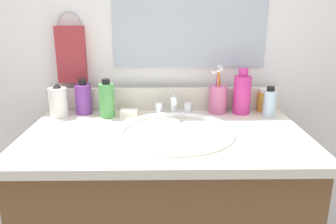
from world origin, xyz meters
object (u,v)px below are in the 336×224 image
bottle_toner_green (107,100)px  bottle_cream_purple (84,99)px  bottle_oil_amber (262,101)px  faucet (173,108)px  bottle_soap_pink (242,94)px  hand_towel (71,55)px  soap_bar (129,113)px  cup_pink (218,98)px  bottle_lotion_white (58,102)px  bottle_gel_clear (270,103)px

bottle_toner_green → bottle_cream_purple: size_ratio=1.07×
bottle_toner_green → bottle_oil_amber: bottle_toner_green is taller
faucet → bottle_soap_pink: 0.27m
hand_towel → bottle_soap_pink: (0.66, -0.07, -0.14)m
bottle_soap_pink → soap_bar: size_ratio=2.76×
bottle_soap_pink → cup_pink: bearing=173.4°
bottle_soap_pink → bottle_oil_amber: bearing=17.8°
bottle_cream_purple → bottle_oil_amber: (0.70, 0.02, -0.02)m
bottle_toner_green → bottle_cream_purple: bearing=155.6°
bottle_toner_green → bottle_oil_amber: 0.61m
cup_pink → bottle_lotion_white: bearing=-176.2°
bottle_soap_pink → cup_pink: size_ratio=0.94×
faucet → bottle_cream_purple: 0.35m
bottle_gel_clear → bottle_oil_amber: bottle_gel_clear is taller
hand_towel → bottle_toner_green: hand_towel is taller
bottle_toner_green → bottle_cream_purple: 0.11m
cup_pink → bottle_oil_amber: bearing=5.8°
hand_towel → cup_pink: size_ratio=1.16×
hand_towel → cup_pink: 0.60m
bottle_oil_amber → bottle_soap_pink: bearing=-162.2°
faucet → bottle_lotion_white: size_ratio=1.24×
bottle_cream_purple → cup_pink: size_ratio=0.72×
faucet → bottle_cream_purple: (-0.35, 0.03, 0.03)m
bottle_cream_purple → bottle_oil_amber: size_ratio=1.52×
bottle_gel_clear → bottle_oil_amber: bearing=95.5°
bottle_toner_green → soap_bar: 0.10m
bottle_gel_clear → soap_bar: bottle_gel_clear is taller
hand_towel → bottle_lotion_white: hand_towel is taller
bottle_oil_amber → faucet: bearing=-171.3°
soap_bar → bottle_cream_purple: bearing=169.8°
bottle_toner_green → cup_pink: cup_pink is taller
bottle_lotion_white → bottle_toner_green: (0.18, -0.01, 0.01)m
hand_towel → bottle_oil_amber: (0.75, -0.05, -0.18)m
bottle_gel_clear → bottle_soap_pink: (-0.10, 0.04, 0.03)m
soap_bar → bottle_oil_amber: bearing=5.9°
bottle_toner_green → bottle_cream_purple: bottle_toner_green is taller
faucet → bottle_gel_clear: size_ratio=1.38×
bottle_lotion_white → soap_bar: (0.26, 0.00, -0.05)m
bottle_lotion_white → cup_pink: bearing=3.8°
bottle_toner_green → cup_pink: 0.43m
hand_towel → bottle_toner_green: bearing=-37.1°
hand_towel → bottle_cream_purple: (0.05, -0.07, -0.16)m
bottle_oil_amber → soap_bar: bearing=-174.1°
faucet → bottle_toner_green: bottle_toner_green is taller
bottle_lotion_white → cup_pink: size_ratio=0.68×
bottle_gel_clear → bottle_cream_purple: bearing=176.3°
bottle_toner_green → bottle_soap_pink: bottle_soap_pink is taller
bottle_cream_purple → bottle_toner_green: bearing=-24.4°
bottle_soap_pink → soap_bar: (-0.44, -0.03, -0.07)m
bottle_cream_purple → bottle_soap_pink: size_ratio=0.77×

